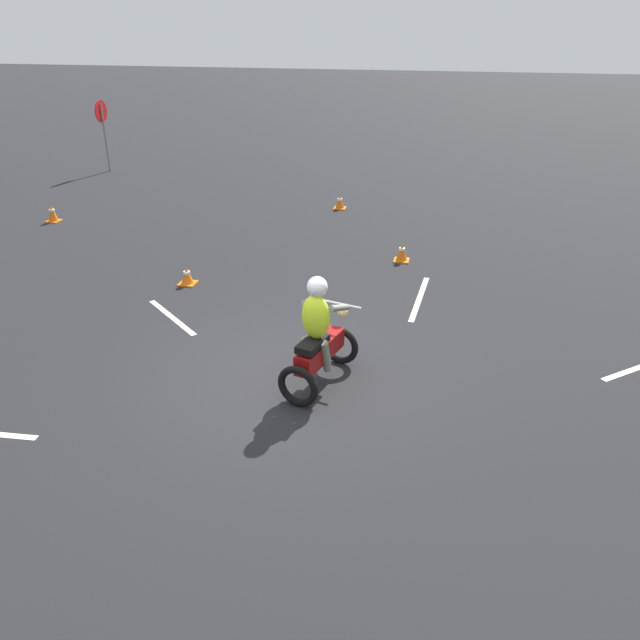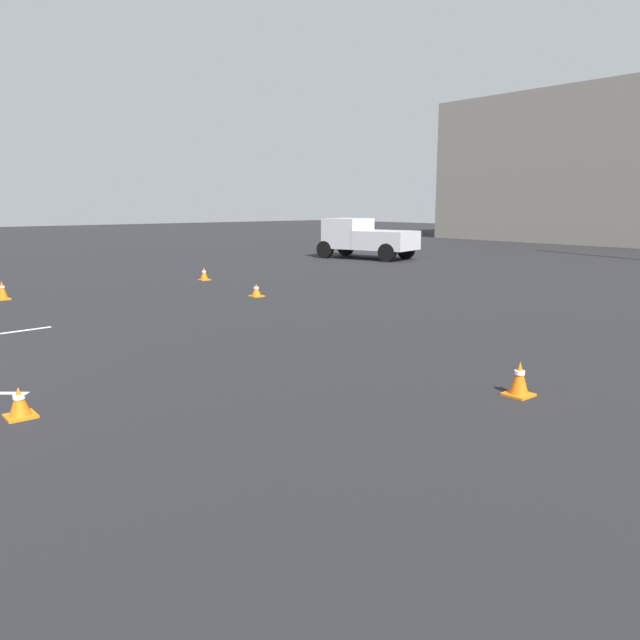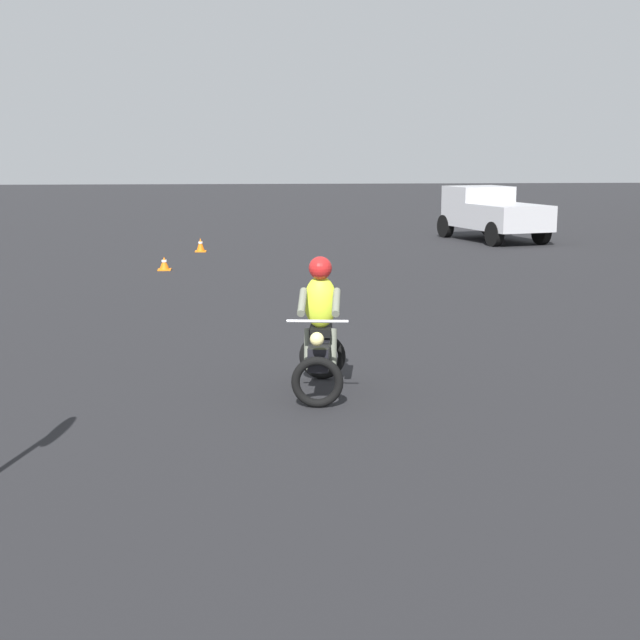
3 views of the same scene
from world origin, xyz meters
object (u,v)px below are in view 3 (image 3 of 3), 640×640
Objects in this scene: pickup_truck at (492,212)px; motorcycle_rider_background at (320,334)px; traffic_cone_far_center at (164,264)px; traffic_cone_near_right at (201,245)px.

motorcycle_rider_background is at bearing -127.52° from pickup_truck.
motorcycle_rider_background is 4.96× the size of traffic_cone_far_center.
pickup_truck is 13.45× the size of traffic_cone_far_center.
motorcycle_rider_background reaches higher than traffic_cone_near_right.
motorcycle_rider_background reaches higher than traffic_cone_far_center.
pickup_truck is at bearing 122.85° from traffic_cone_far_center.
motorcycle_rider_background is 15.67m from traffic_cone_near_right.
motorcycle_rider_background is 11.88m from traffic_cone_far_center.
pickup_truck reaches higher than traffic_cone_far_center.
traffic_cone_far_center is at bearing -9.92° from traffic_cone_near_right.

